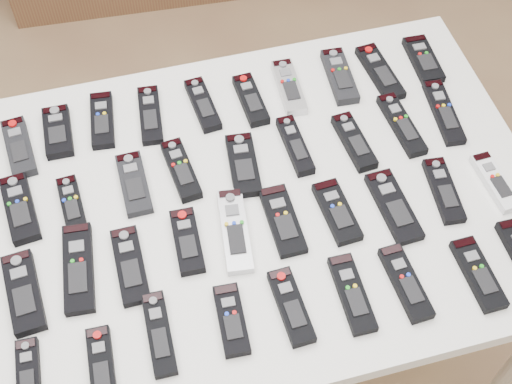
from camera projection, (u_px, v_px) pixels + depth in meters
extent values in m
plane|color=brown|center=(221.00, 356.00, 2.17)|extent=(4.00, 4.00, 0.00)
cube|color=white|center=(256.00, 202.00, 1.57)|extent=(1.25, 0.88, 0.04)
cylinder|color=beige|center=(29.00, 215.00, 2.02)|extent=(0.04, 0.04, 0.74)
cylinder|color=beige|center=(401.00, 136.00, 2.19)|extent=(0.04, 0.04, 0.74)
cube|color=black|center=(19.00, 148.00, 1.62)|extent=(0.07, 0.17, 0.02)
cube|color=black|center=(58.00, 132.00, 1.65)|extent=(0.06, 0.15, 0.02)
cube|color=black|center=(102.00, 120.00, 1.67)|extent=(0.07, 0.17, 0.02)
cube|color=black|center=(150.00, 115.00, 1.68)|extent=(0.07, 0.18, 0.02)
cube|color=black|center=(203.00, 105.00, 1.70)|extent=(0.06, 0.17, 0.02)
cube|color=black|center=(251.00, 100.00, 1.71)|extent=(0.06, 0.16, 0.02)
cube|color=#B7B7BC|center=(289.00, 87.00, 1.73)|extent=(0.06, 0.17, 0.02)
cube|color=black|center=(340.00, 76.00, 1.75)|extent=(0.07, 0.18, 0.02)
cube|color=black|center=(380.00, 72.00, 1.76)|extent=(0.07, 0.19, 0.02)
cube|color=black|center=(423.00, 60.00, 1.79)|extent=(0.07, 0.16, 0.02)
cube|color=black|center=(20.00, 209.00, 1.53)|extent=(0.08, 0.18, 0.02)
cube|color=black|center=(72.00, 205.00, 1.53)|extent=(0.05, 0.15, 0.02)
cube|color=black|center=(134.00, 184.00, 1.57)|extent=(0.06, 0.16, 0.02)
cube|color=black|center=(181.00, 170.00, 1.59)|extent=(0.06, 0.17, 0.02)
cube|color=black|center=(243.00, 165.00, 1.60)|extent=(0.08, 0.17, 0.02)
cube|color=black|center=(295.00, 146.00, 1.63)|extent=(0.05, 0.17, 0.02)
cube|color=black|center=(354.00, 142.00, 1.63)|extent=(0.06, 0.17, 0.02)
cube|color=black|center=(401.00, 125.00, 1.66)|extent=(0.06, 0.19, 0.02)
cube|color=black|center=(444.00, 112.00, 1.69)|extent=(0.07, 0.20, 0.02)
cube|color=black|center=(24.00, 293.00, 1.41)|extent=(0.08, 0.18, 0.02)
cube|color=black|center=(78.00, 268.00, 1.44)|extent=(0.08, 0.21, 0.02)
cube|color=black|center=(130.00, 266.00, 1.45)|extent=(0.06, 0.18, 0.02)
cube|color=black|center=(187.00, 241.00, 1.48)|extent=(0.06, 0.15, 0.02)
cube|color=#B7B7BC|center=(235.00, 231.00, 1.50)|extent=(0.08, 0.21, 0.02)
cube|color=black|center=(283.00, 221.00, 1.51)|extent=(0.06, 0.17, 0.02)
cube|color=black|center=(337.00, 212.00, 1.52)|extent=(0.07, 0.16, 0.02)
cube|color=black|center=(394.00, 206.00, 1.53)|extent=(0.07, 0.19, 0.02)
cube|color=black|center=(444.00, 190.00, 1.56)|extent=(0.06, 0.17, 0.02)
cube|color=silver|center=(495.00, 182.00, 1.57)|extent=(0.05, 0.16, 0.02)
cube|color=black|center=(28.00, 375.00, 1.32)|extent=(0.05, 0.14, 0.02)
cube|color=black|center=(102.00, 367.00, 1.32)|extent=(0.05, 0.16, 0.02)
cube|color=black|center=(159.00, 334.00, 1.36)|extent=(0.05, 0.17, 0.02)
cube|color=black|center=(231.00, 320.00, 1.38)|extent=(0.06, 0.15, 0.02)
cube|color=black|center=(291.00, 306.00, 1.39)|extent=(0.06, 0.16, 0.02)
cube|color=black|center=(352.00, 294.00, 1.41)|extent=(0.05, 0.17, 0.02)
cube|color=black|center=(406.00, 283.00, 1.42)|extent=(0.06, 0.17, 0.02)
cube|color=black|center=(478.00, 274.00, 1.44)|extent=(0.05, 0.16, 0.02)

